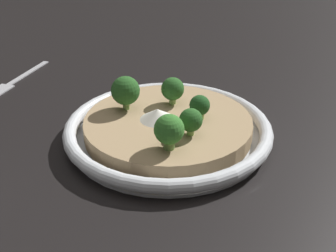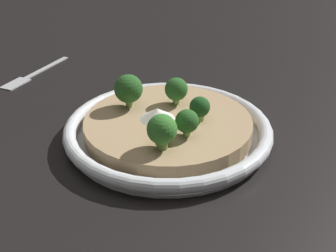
{
  "view_description": "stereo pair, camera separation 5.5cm",
  "coord_description": "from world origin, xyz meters",
  "px_view_note": "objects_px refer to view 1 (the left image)",
  "views": [
    {
      "loc": [
        0.19,
        -0.46,
        0.3
      ],
      "look_at": [
        0.0,
        0.0,
        0.02
      ],
      "focal_mm": 45.0,
      "sensor_mm": 36.0,
      "label": 1
    },
    {
      "loc": [
        0.24,
        -0.44,
        0.3
      ],
      "look_at": [
        0.0,
        0.0,
        0.02
      ],
      "focal_mm": 45.0,
      "sensor_mm": 36.0,
      "label": 2
    }
  ],
  "objects_px": {
    "risotto_bowl": "(168,128)",
    "broccoli_front_right": "(169,130)",
    "broccoli_left": "(125,91)",
    "broccoli_back": "(173,89)",
    "broccoli_back_right": "(200,106)",
    "broccoli_right": "(191,120)",
    "fork_utensil": "(13,81)"
  },
  "relations": [
    {
      "from": "broccoli_back_right",
      "to": "broccoli_front_right",
      "type": "bearing_deg",
      "value": -95.9
    },
    {
      "from": "broccoli_back",
      "to": "broccoli_front_right",
      "type": "xyz_separation_m",
      "value": [
        0.04,
        -0.11,
        0.0
      ]
    },
    {
      "from": "broccoli_right",
      "to": "broccoli_left",
      "type": "xyz_separation_m",
      "value": [
        -0.11,
        0.03,
        0.01
      ]
    },
    {
      "from": "broccoli_right",
      "to": "broccoli_left",
      "type": "distance_m",
      "value": 0.11
    },
    {
      "from": "broccoli_right",
      "to": "broccoli_left",
      "type": "height_order",
      "value": "broccoli_left"
    },
    {
      "from": "risotto_bowl",
      "to": "broccoli_front_right",
      "type": "distance_m",
      "value": 0.08
    },
    {
      "from": "broccoli_back_right",
      "to": "broccoli_right",
      "type": "height_order",
      "value": "broccoli_right"
    },
    {
      "from": "broccoli_left",
      "to": "fork_utensil",
      "type": "relative_size",
      "value": 0.27
    },
    {
      "from": "risotto_bowl",
      "to": "broccoli_left",
      "type": "height_order",
      "value": "broccoli_left"
    },
    {
      "from": "risotto_bowl",
      "to": "broccoli_back_right",
      "type": "distance_m",
      "value": 0.05
    },
    {
      "from": "risotto_bowl",
      "to": "broccoli_front_right",
      "type": "bearing_deg",
      "value": -66.7
    },
    {
      "from": "broccoli_left",
      "to": "broccoli_front_right",
      "type": "distance_m",
      "value": 0.12
    },
    {
      "from": "risotto_bowl",
      "to": "broccoli_right",
      "type": "distance_m",
      "value": 0.06
    },
    {
      "from": "broccoli_front_right",
      "to": "broccoli_back_right",
      "type": "bearing_deg",
      "value": 84.1
    },
    {
      "from": "broccoli_left",
      "to": "fork_utensil",
      "type": "distance_m",
      "value": 0.28
    },
    {
      "from": "risotto_bowl",
      "to": "broccoli_left",
      "type": "relative_size",
      "value": 5.86
    },
    {
      "from": "broccoli_front_right",
      "to": "broccoli_left",
      "type": "bearing_deg",
      "value": 142.08
    },
    {
      "from": "risotto_bowl",
      "to": "fork_utensil",
      "type": "height_order",
      "value": "risotto_bowl"
    },
    {
      "from": "broccoli_back_right",
      "to": "broccoli_front_right",
      "type": "height_order",
      "value": "broccoli_front_right"
    },
    {
      "from": "broccoli_back",
      "to": "fork_utensil",
      "type": "xyz_separation_m",
      "value": [
        -0.32,
        0.03,
        -0.05
      ]
    },
    {
      "from": "broccoli_back_right",
      "to": "broccoli_left",
      "type": "distance_m",
      "value": 0.1
    },
    {
      "from": "broccoli_right",
      "to": "fork_utensil",
      "type": "bearing_deg",
      "value": 164.32
    },
    {
      "from": "broccoli_front_right",
      "to": "fork_utensil",
      "type": "relative_size",
      "value": 0.25
    },
    {
      "from": "fork_utensil",
      "to": "broccoli_back_right",
      "type": "bearing_deg",
      "value": 76.18
    },
    {
      "from": "broccoli_back",
      "to": "broccoli_front_right",
      "type": "bearing_deg",
      "value": -70.15
    },
    {
      "from": "broccoli_back",
      "to": "broccoli_left",
      "type": "relative_size",
      "value": 0.82
    },
    {
      "from": "broccoli_back",
      "to": "fork_utensil",
      "type": "relative_size",
      "value": 0.22
    },
    {
      "from": "broccoli_back",
      "to": "broccoli_right",
      "type": "height_order",
      "value": "broccoli_back"
    },
    {
      "from": "risotto_bowl",
      "to": "broccoli_front_right",
      "type": "xyz_separation_m",
      "value": [
        0.03,
        -0.07,
        0.04
      ]
    },
    {
      "from": "broccoli_back",
      "to": "broccoli_left",
      "type": "bearing_deg",
      "value": -142.87
    },
    {
      "from": "broccoli_back_right",
      "to": "broccoli_front_right",
      "type": "relative_size",
      "value": 0.76
    },
    {
      "from": "broccoli_back_right",
      "to": "broccoli_left",
      "type": "bearing_deg",
      "value": -173.69
    }
  ]
}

